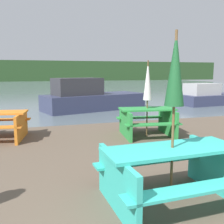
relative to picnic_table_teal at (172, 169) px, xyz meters
The scene contains 8 objects.
water 30.78m from the picnic_table_teal, 89.91° to the left, with size 60.00×50.00×0.00m.
far_treeline 50.80m from the picnic_table_teal, 89.94° to the left, with size 80.00×1.60×4.00m.
picnic_table_teal is the anchor object (origin of this frame).
picnic_table_green 3.85m from the picnic_table_teal, 70.23° to the left, with size 1.70×1.57×0.79m.
umbrella_white 4.00m from the picnic_table_teal, 70.23° to the left, with size 0.24×0.24×2.12m.
umbrella_darkgreen 1.35m from the picnic_table_teal, behind, with size 0.26×0.26×2.34m.
boat 9.23m from the picnic_table_teal, 84.40° to the left, with size 5.19×3.04×1.53m.
boat_second 12.08m from the picnic_table_teal, 50.34° to the left, with size 3.99×2.06×1.18m.
Camera 1 is at (-1.87, -1.47, 1.81)m, focal length 42.00 mm.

